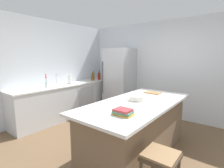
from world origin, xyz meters
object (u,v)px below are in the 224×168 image
object	(u,v)px
sink_faucet	(57,79)
kitchen_island	(137,127)
vinegar_bottle	(100,76)
refrigerator	(119,80)
hot_sauce_bottle	(99,77)
cutting_board	(153,93)
soda_bottle	(102,76)
olive_oil_bottle	(94,76)
paper_towel_roll	(70,79)
syrup_bottle	(103,76)
whiskey_bottle	(93,77)
cookbook_stack	(123,112)
mixing_bowl	(137,98)
flower_vase	(46,83)
bar_stool	(160,163)

from	to	relation	value
sink_faucet	kitchen_island	bearing A→B (deg)	-3.14
sink_faucet	vinegar_bottle	world-z (taller)	vinegar_bottle
refrigerator	hot_sauce_bottle	bearing A→B (deg)	-171.69
cutting_board	refrigerator	bearing A→B (deg)	148.34
vinegar_bottle	hot_sauce_bottle	world-z (taller)	vinegar_bottle
soda_bottle	olive_oil_bottle	bearing A→B (deg)	-110.65
refrigerator	sink_faucet	distance (m)	1.81
paper_towel_roll	syrup_bottle	xyz separation A→B (m)	(0.03, 1.38, -0.03)
paper_towel_roll	refrigerator	bearing A→B (deg)	55.54
whiskey_bottle	olive_oil_bottle	bearing A→B (deg)	109.38
sink_faucet	hot_sauce_bottle	size ratio (longest dim) A/B	1.32
sink_faucet	olive_oil_bottle	bearing A→B (deg)	89.32
sink_faucet	cookbook_stack	size ratio (longest dim) A/B	1.16
syrup_bottle	soda_bottle	bearing A→B (deg)	-67.56
kitchen_island	soda_bottle	xyz separation A→B (m)	(-2.35, 1.79, 0.57)
refrigerator	cutting_board	xyz separation A→B (m)	(1.50, -0.92, -0.03)
syrup_bottle	mixing_bowl	size ratio (longest dim) A/B	1.05
sink_faucet	flower_vase	bearing A→B (deg)	-73.31
refrigerator	bar_stool	world-z (taller)	refrigerator
bar_stool	cookbook_stack	xyz separation A→B (m)	(-0.55, 0.09, 0.43)
vinegar_bottle	mixing_bowl	world-z (taller)	vinegar_bottle
olive_oil_bottle	cookbook_stack	world-z (taller)	olive_oil_bottle
kitchen_island	flower_vase	distance (m)	2.45
soda_bottle	whiskey_bottle	xyz separation A→B (m)	(-0.08, -0.38, -0.01)
sink_faucet	mixing_bowl	bearing A→B (deg)	-1.60
mixing_bowl	cutting_board	world-z (taller)	mixing_bowl
bar_stool	hot_sauce_bottle	size ratio (longest dim) A/B	2.77
vinegar_bottle	hot_sauce_bottle	xyz separation A→B (m)	(0.02, -0.08, -0.03)
kitchen_island	refrigerator	xyz separation A→B (m)	(-1.59, 1.71, 0.49)
syrup_bottle	soda_bottle	world-z (taller)	soda_bottle
kitchen_island	hot_sauce_bottle	world-z (taller)	hot_sauce_bottle
syrup_bottle	sink_faucet	bearing A→B (deg)	-92.89
flower_vase	hot_sauce_bottle	xyz separation A→B (m)	(0.02, 1.83, -0.02)
kitchen_island	olive_oil_bottle	distance (m)	2.94
whiskey_bottle	cutting_board	world-z (taller)	whiskey_bottle
flower_vase	hot_sauce_bottle	size ratio (longest dim) A/B	1.48
sink_faucet	refrigerator	bearing A→B (deg)	60.57
whiskey_bottle	mixing_bowl	bearing A→B (deg)	-29.43
vinegar_bottle	olive_oil_bottle	distance (m)	0.21
mixing_bowl	paper_towel_roll	bearing A→B (deg)	169.60
refrigerator	syrup_bottle	bearing A→B (deg)	168.28
bar_stool	cutting_board	world-z (taller)	cutting_board
refrigerator	vinegar_bottle	world-z (taller)	refrigerator
kitchen_island	vinegar_bottle	bearing A→B (deg)	144.70
flower_vase	cookbook_stack	xyz separation A→B (m)	(2.54, -0.46, -0.07)
hot_sauce_bottle	refrigerator	bearing A→B (deg)	8.31
hot_sauce_bottle	whiskey_bottle	distance (m)	0.21
cutting_board	kitchen_island	bearing A→B (deg)	-83.39
whiskey_bottle	cookbook_stack	world-z (taller)	whiskey_bottle
soda_bottle	whiskey_bottle	bearing A→B (deg)	-101.97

